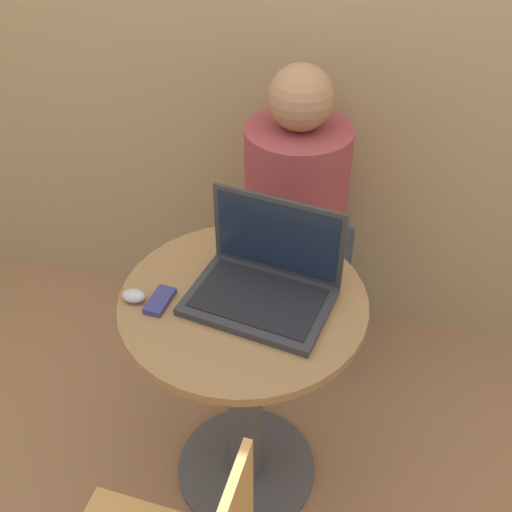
% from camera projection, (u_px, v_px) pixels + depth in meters
% --- Properties ---
extents(ground_plane, '(12.00, 12.00, 0.00)m').
position_uv_depth(ground_plane, '(246.00, 468.00, 2.00)').
color(ground_plane, '#9E704C').
extents(round_table, '(0.63, 0.63, 0.78)m').
position_uv_depth(round_table, '(245.00, 373.00, 1.69)').
color(round_table, '#4C4C51').
rests_on(round_table, ground_plane).
extents(laptop, '(0.38, 0.30, 0.24)m').
position_uv_depth(laptop, '(265.00, 279.00, 1.48)').
color(laptop, '#2D2D33').
rests_on(laptop, round_table).
extents(cell_phone, '(0.06, 0.10, 0.02)m').
position_uv_depth(cell_phone, '(160.00, 301.00, 1.48)').
color(cell_phone, navy).
rests_on(cell_phone, round_table).
extents(computer_mouse, '(0.06, 0.04, 0.03)m').
position_uv_depth(computer_mouse, '(134.00, 296.00, 1.49)').
color(computer_mouse, '#B2B2B7').
rests_on(computer_mouse, round_table).
extents(person_seated, '(0.38, 0.54, 1.17)m').
position_uv_depth(person_seated, '(298.00, 245.00, 2.14)').
color(person_seated, '#3D4766').
rests_on(person_seated, ground_plane).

